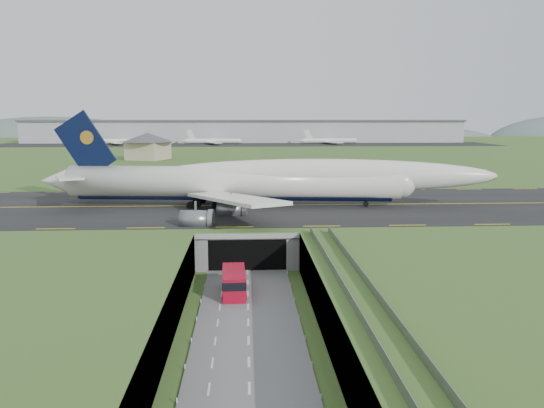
{
  "coord_description": "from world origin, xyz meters",
  "views": [
    {
      "loc": [
        -0.16,
        -70.81,
        23.46
      ],
      "look_at": [
        4.39,
        20.0,
        8.52
      ],
      "focal_mm": 35.0,
      "sensor_mm": 36.0,
      "label": 1
    }
  ],
  "objects": [
    {
      "name": "cargo_terminal",
      "position": [
        -0.15,
        299.41,
        13.96
      ],
      "size": [
        320.0,
        67.0,
        15.6
      ],
      "color": "#B2B2B2",
      "rests_on": "ground"
    },
    {
      "name": "taxiway",
      "position": [
        0.0,
        33.0,
        6.09
      ],
      "size": [
        800.0,
        44.0,
        0.18
      ],
      "primitive_type": "cube",
      "color": "black",
      "rests_on": "airfield_deck"
    },
    {
      "name": "airfield_deck",
      "position": [
        0.0,
        0.0,
        3.0
      ],
      "size": [
        800.0,
        800.0,
        6.0
      ],
      "primitive_type": "cube",
      "color": "gray",
      "rests_on": "ground"
    },
    {
      "name": "shuttle_tram",
      "position": [
        -1.83,
        -2.91,
        1.8
      ],
      "size": [
        3.37,
        8.21,
        3.29
      ],
      "rotation": [
        0.0,
        0.0,
        0.04
      ],
      "color": "#AD0B23",
      "rests_on": "ground"
    },
    {
      "name": "guideway",
      "position": [
        11.0,
        -19.11,
        5.32
      ],
      "size": [
        3.0,
        53.0,
        7.05
      ],
      "color": "#A8A8A3",
      "rests_on": "ground"
    },
    {
      "name": "trench_road",
      "position": [
        0.0,
        -7.5,
        0.1
      ],
      "size": [
        12.0,
        75.0,
        0.2
      ],
      "primitive_type": "cube",
      "color": "slate",
      "rests_on": "ground"
    },
    {
      "name": "tunnel_portal",
      "position": [
        0.0,
        16.71,
        3.33
      ],
      "size": [
        17.0,
        22.3,
        6.0
      ],
      "color": "gray",
      "rests_on": "ground"
    },
    {
      "name": "ground",
      "position": [
        0.0,
        0.0,
        0.0
      ],
      "size": [
        900.0,
        900.0,
        0.0
      ],
      "primitive_type": "plane",
      "color": "#3B6026",
      "rests_on": "ground"
    },
    {
      "name": "jumbo_jet",
      "position": [
        3.64,
        31.8,
        11.2
      ],
      "size": [
        89.65,
        58.28,
        19.37
      ],
      "rotation": [
        0.0,
        0.0,
        -0.1
      ],
      "color": "white",
      "rests_on": "ground"
    },
    {
      "name": "distant_hills",
      "position": [
        64.38,
        430.0,
        -4.0
      ],
      "size": [
        700.0,
        91.0,
        60.0
      ],
      "color": "#54655E",
      "rests_on": "ground"
    },
    {
      "name": "service_building",
      "position": [
        -40.39,
        151.09,
        12.6
      ],
      "size": [
        26.28,
        26.28,
        11.15
      ],
      "rotation": [
        0.0,
        0.0,
        -0.36
      ],
      "color": "#C5AF8E",
      "rests_on": "ground"
    }
  ]
}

